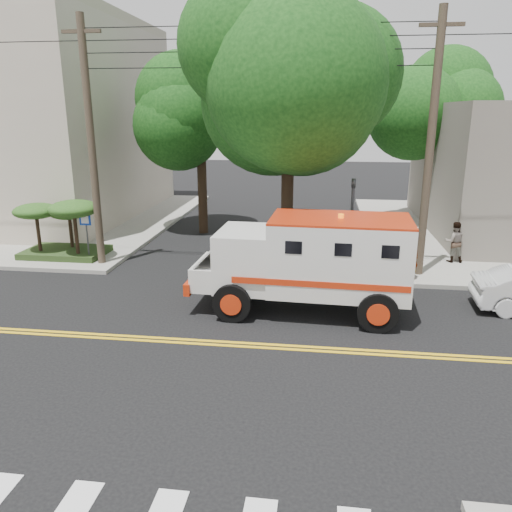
# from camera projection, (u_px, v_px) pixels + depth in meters

# --- Properties ---
(ground) EXTENTS (100.00, 100.00, 0.00)m
(ground) POSITION_uv_depth(u_px,v_px,m) (210.00, 343.00, 12.92)
(ground) COLOR black
(ground) RESTS_ON ground
(sidewalk_nw) EXTENTS (17.00, 17.00, 0.15)m
(sidewalk_nw) POSITION_uv_depth(u_px,v_px,m) (24.00, 219.00, 27.45)
(sidewalk_nw) COLOR gray
(sidewalk_nw) RESTS_ON ground
(utility_pole_left) EXTENTS (0.28, 0.28, 9.00)m
(utility_pole_left) POSITION_uv_depth(u_px,v_px,m) (92.00, 148.00, 18.08)
(utility_pole_left) COLOR #382D23
(utility_pole_left) RESTS_ON ground
(utility_pole_right) EXTENTS (0.28, 0.28, 9.00)m
(utility_pole_right) POSITION_uv_depth(u_px,v_px,m) (430.00, 151.00, 16.77)
(utility_pole_right) COLOR #382D23
(utility_pole_right) RESTS_ON ground
(tree_main) EXTENTS (6.08, 5.70, 9.85)m
(tree_main) POSITION_uv_depth(u_px,v_px,m) (302.00, 67.00, 16.57)
(tree_main) COLOR black
(tree_main) RESTS_ON ground
(tree_left) EXTENTS (4.48, 4.20, 7.70)m
(tree_left) POSITION_uv_depth(u_px,v_px,m) (206.00, 112.00, 22.88)
(tree_left) COLOR black
(tree_left) RESTS_ON ground
(tree_right) EXTENTS (4.80, 4.50, 8.20)m
(tree_right) POSITION_uv_depth(u_px,v_px,m) (447.00, 105.00, 25.11)
(tree_right) COLOR black
(tree_right) RESTS_ON ground
(traffic_signal) EXTENTS (0.15, 0.18, 3.60)m
(traffic_signal) POSITION_uv_depth(u_px,v_px,m) (352.00, 219.00, 17.15)
(traffic_signal) COLOR #3F3F42
(traffic_signal) RESTS_ON ground
(accessibility_sign) EXTENTS (0.45, 0.10, 2.02)m
(accessibility_sign) POSITION_uv_depth(u_px,v_px,m) (86.00, 230.00, 19.19)
(accessibility_sign) COLOR #3F3F42
(accessibility_sign) RESTS_ON ground
(palm_planter) EXTENTS (3.52, 2.63, 2.36)m
(palm_planter) POSITION_uv_depth(u_px,v_px,m) (61.00, 220.00, 19.70)
(palm_planter) COLOR #1E3314
(palm_planter) RESTS_ON sidewalk_nw
(armored_truck) EXTENTS (6.43, 2.80, 2.88)m
(armored_truck) POSITION_uv_depth(u_px,v_px,m) (310.00, 259.00, 14.53)
(armored_truck) COLOR silver
(armored_truck) RESTS_ON ground
(pedestrian_a) EXTENTS (0.63, 0.49, 1.52)m
(pedestrian_a) POSITION_uv_depth(u_px,v_px,m) (411.00, 258.00, 17.16)
(pedestrian_a) COLOR gray
(pedestrian_a) RESTS_ON sidewalk_ne
(pedestrian_b) EXTENTS (0.78, 0.61, 1.58)m
(pedestrian_b) POSITION_uv_depth(u_px,v_px,m) (454.00, 242.00, 19.18)
(pedestrian_b) COLOR gray
(pedestrian_b) RESTS_ON sidewalk_ne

